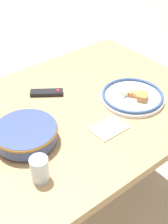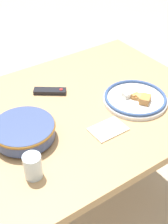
{
  "view_description": "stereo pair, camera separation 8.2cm",
  "coord_description": "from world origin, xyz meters",
  "px_view_note": "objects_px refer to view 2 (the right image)",
  "views": [
    {
      "loc": [
        -0.65,
        -0.92,
        1.62
      ],
      "look_at": [
        0.02,
        -0.08,
        0.79
      ],
      "focal_mm": 50.0,
      "sensor_mm": 36.0,
      "label": 1
    },
    {
      "loc": [
        -0.59,
        -0.96,
        1.62
      ],
      "look_at": [
        0.02,
        -0.08,
        0.79
      ],
      "focal_mm": 50.0,
      "sensor_mm": 36.0,
      "label": 2
    }
  ],
  "objects_px": {
    "food_plate": "(135,98)",
    "tv_remote": "(50,91)",
    "noodle_bowl": "(24,130)",
    "drinking_glass": "(33,166)"
  },
  "relations": [
    {
      "from": "food_plate",
      "to": "drinking_glass",
      "type": "distance_m",
      "value": 0.62
    },
    {
      "from": "noodle_bowl",
      "to": "drinking_glass",
      "type": "relative_size",
      "value": 2.68
    },
    {
      "from": "noodle_bowl",
      "to": "food_plate",
      "type": "height_order",
      "value": "noodle_bowl"
    },
    {
      "from": "drinking_glass",
      "to": "tv_remote",
      "type": "bearing_deg",
      "value": 54.15
    },
    {
      "from": "tv_remote",
      "to": "noodle_bowl",
      "type": "bearing_deg",
      "value": -10.87
    },
    {
      "from": "food_plate",
      "to": "drinking_glass",
      "type": "bearing_deg",
      "value": -167.35
    },
    {
      "from": "food_plate",
      "to": "tv_remote",
      "type": "height_order",
      "value": "food_plate"
    },
    {
      "from": "tv_remote",
      "to": "food_plate",
      "type": "bearing_deg",
      "value": 82.0
    },
    {
      "from": "tv_remote",
      "to": "drinking_glass",
      "type": "xyz_separation_m",
      "value": [
        -0.31,
        -0.43,
        0.04
      ]
    },
    {
      "from": "noodle_bowl",
      "to": "tv_remote",
      "type": "distance_m",
      "value": 0.34
    }
  ]
}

